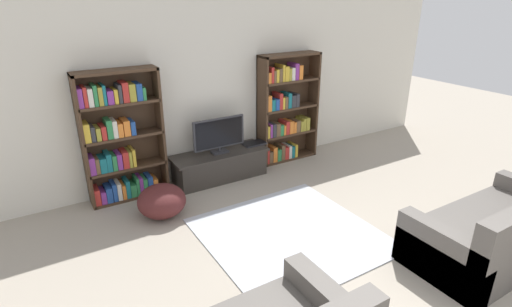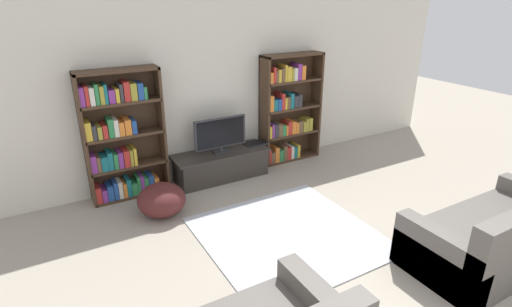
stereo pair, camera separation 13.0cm
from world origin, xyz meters
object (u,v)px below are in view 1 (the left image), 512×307
object	(u,v)px
bookshelf_left	(119,140)
laptop	(254,143)
bookshelf_right	(284,111)
beanbag_ottoman	(162,201)
couch_right_sofa	(497,233)
television	(219,134)
tv_stand	(220,165)

from	to	relation	value
bookshelf_left	laptop	xyz separation A→B (m)	(2.00, -0.11, -0.41)
bookshelf_right	beanbag_ottoman	size ratio (longest dim) A/B	2.91
laptop	couch_right_sofa	xyz separation A→B (m)	(1.03, -3.29, -0.16)
bookshelf_left	bookshelf_right	world-z (taller)	same
television	couch_right_sofa	world-z (taller)	television
bookshelf_left	television	xyz separation A→B (m)	(1.38, -0.15, -0.14)
bookshelf_left	laptop	distance (m)	2.05
tv_stand	couch_right_sofa	size ratio (longest dim) A/B	0.75
tv_stand	bookshelf_left	bearing A→B (deg)	174.18
television	tv_stand	bearing A→B (deg)	90.00
television	laptop	bearing A→B (deg)	3.66
tv_stand	beanbag_ottoman	world-z (taller)	tv_stand
tv_stand	beanbag_ottoman	bearing A→B (deg)	-151.41
bookshelf_right	tv_stand	xyz separation A→B (m)	(-1.27, -0.14, -0.63)
television	couch_right_sofa	size ratio (longest dim) A/B	0.42
tv_stand	television	world-z (taller)	television
tv_stand	laptop	bearing A→B (deg)	2.69
bookshelf_right	couch_right_sofa	distance (m)	3.47
bookshelf_right	television	world-z (taller)	bookshelf_right
bookshelf_left	laptop	size ratio (longest dim) A/B	4.91
bookshelf_right	beanbag_ottoman	distance (m)	2.58
tv_stand	television	xyz separation A→B (m)	(-0.00, -0.01, 0.49)
laptop	couch_right_sofa	size ratio (longest dim) A/B	0.19
bookshelf_left	tv_stand	xyz separation A→B (m)	(1.38, -0.14, -0.63)
bookshelf_left	couch_right_sofa	xyz separation A→B (m)	(3.03, -3.40, -0.56)
television	beanbag_ottoman	size ratio (longest dim) A/B	1.33
tv_stand	couch_right_sofa	xyz separation A→B (m)	(1.64, -3.26, 0.07)
tv_stand	couch_right_sofa	distance (m)	3.65
couch_right_sofa	bookshelf_left	bearing A→B (deg)	131.69
television	laptop	world-z (taller)	television
bookshelf_left	laptop	bearing A→B (deg)	-3.20
bookshelf_left	couch_right_sofa	distance (m)	4.59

